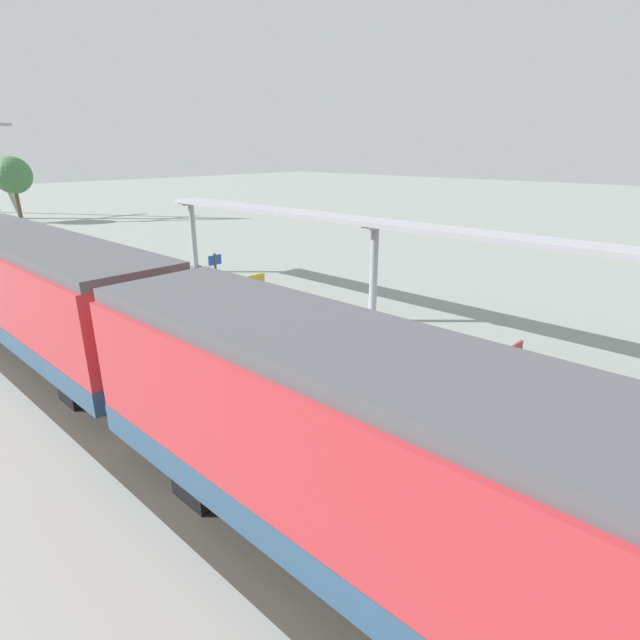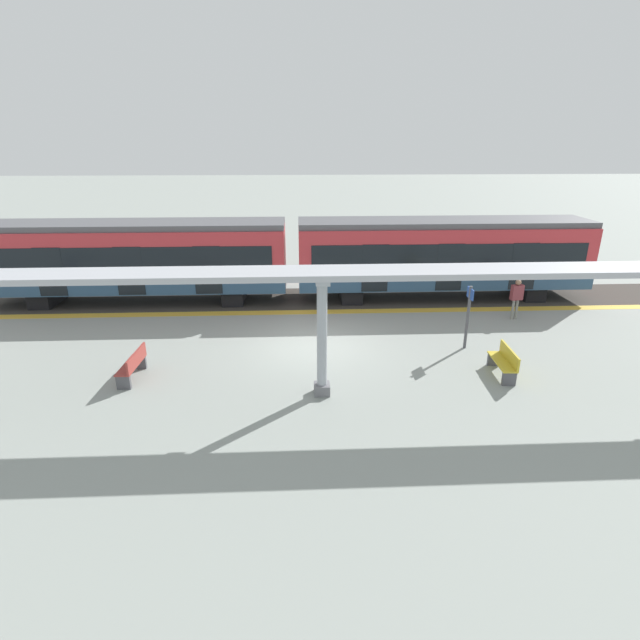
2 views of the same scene
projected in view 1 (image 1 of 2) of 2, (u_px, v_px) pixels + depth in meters
name	position (u px, v px, depth m)	size (l,w,h in m)	color
ground_plane	(309.00, 348.00, 15.13)	(176.00, 176.00, 0.00)	gray
tactile_edge_strip	(214.00, 387.00, 12.65)	(0.53, 28.52, 0.01)	gold
trackbed	(147.00, 414.00, 11.36)	(3.20, 40.52, 0.01)	#38332D
train_near_carriage	(434.00, 491.00, 6.05)	(2.65, 12.64, 3.48)	#BC3036
train_far_carriage	(40.00, 292.00, 14.49)	(2.65, 12.64, 3.48)	#BC3036
canopy_pillar_second	(374.00, 274.00, 16.95)	(1.10, 0.44, 3.41)	slate
canopy_pillar_third	(193.00, 237.00, 23.96)	(1.10, 0.44, 3.41)	slate
canopy_beam	(379.00, 223.00, 16.29)	(1.20, 23.00, 0.16)	#A8AAB2
bench_near_end	(252.00, 286.00, 20.30)	(1.52, 0.52, 0.86)	gold
bench_mid_platform	(513.00, 363.00, 13.00)	(1.52, 0.51, 0.86)	maroon
platform_info_sign	(216.00, 276.00, 18.25)	(0.56, 0.10, 2.20)	#4C4C51
passenger_waiting_near_edge	(110.00, 285.00, 18.29)	(0.28, 0.49, 1.62)	gray
tree_left_background	(13.00, 175.00, 39.86)	(2.96, 2.96, 5.28)	brown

